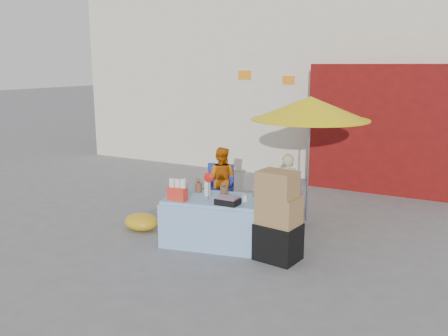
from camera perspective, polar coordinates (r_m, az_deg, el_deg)
The scene contains 10 objects.
ground at distance 7.37m, azimuth -4.54°, elevation -8.24°, with size 80.00×80.00×0.00m, color slate.
backdrop at distance 13.70m, azimuth 14.99°, elevation 14.10°, with size 14.00×8.00×7.80m.
market_table at distance 6.94m, azimuth 0.27°, elevation -6.39°, with size 1.95×1.21×1.09m.
chair_left at distance 8.43m, azimuth -0.82°, elevation -3.71°, with size 0.56×0.55×0.85m.
chair_right at distance 7.92m, azimuth 7.14°, elevation -4.87°, with size 0.56×0.55×0.85m.
vendor_orange at distance 8.46m, azimuth -0.36°, elevation -1.37°, with size 0.57×0.44×1.16m, color #D5610B.
vendor_beige at distance 7.95m, azimuth 7.57°, elevation -2.39°, with size 0.42×0.28×1.16m, color #CBBE8F.
umbrella at distance 7.77m, azimuth 10.33°, elevation 7.02°, with size 1.90×1.90×2.09m.
box_stack at distance 6.39m, azimuth 6.53°, elevation -6.17°, with size 0.61×0.53×1.23m.
tarp_bundle at distance 7.72m, azimuth -9.88°, elevation -6.38°, with size 0.59×0.47×0.26m, color gold.
Camera 1 is at (3.76, -5.78, 2.59)m, focal length 38.00 mm.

